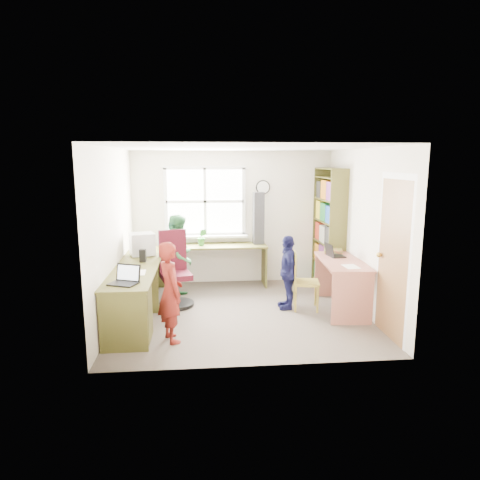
{
  "coord_description": "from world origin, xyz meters",
  "views": [
    {
      "loc": [
        -0.58,
        -6.03,
        2.22
      ],
      "look_at": [
        0.0,
        0.25,
        1.05
      ],
      "focal_mm": 32.0,
      "sensor_mm": 36.0,
      "label": 1
    }
  ],
  "objects_px": {
    "bookshelf": "(329,231)",
    "laptop_right": "(333,253)",
    "potted_plant": "(202,237)",
    "person_navy": "(288,272)",
    "swivel_chair": "(175,273)",
    "crt_monitor": "(142,244)",
    "cd_tower": "(258,218)",
    "right_desk": "(342,274)",
    "wooden_chair": "(302,279)",
    "laptop_left": "(125,279)",
    "l_desk": "(149,291)",
    "person_green": "(179,257)",
    "person_red": "(170,292)"
  },
  "relations": [
    {
      "from": "bookshelf",
      "to": "laptop_right",
      "type": "distance_m",
      "value": 0.93
    },
    {
      "from": "potted_plant",
      "to": "person_navy",
      "type": "relative_size",
      "value": 0.27
    },
    {
      "from": "swivel_chair",
      "to": "crt_monitor",
      "type": "xyz_separation_m",
      "value": [
        -0.51,
        0.2,
        0.43
      ]
    },
    {
      "from": "laptop_right",
      "to": "crt_monitor",
      "type": "bearing_deg",
      "value": 75.25
    },
    {
      "from": "swivel_chair",
      "to": "laptop_right",
      "type": "distance_m",
      "value": 2.48
    },
    {
      "from": "swivel_chair",
      "to": "person_navy",
      "type": "distance_m",
      "value": 1.74
    },
    {
      "from": "potted_plant",
      "to": "crt_monitor",
      "type": "bearing_deg",
      "value": -142.27
    },
    {
      "from": "bookshelf",
      "to": "crt_monitor",
      "type": "distance_m",
      "value": 3.2
    },
    {
      "from": "laptop_right",
      "to": "cd_tower",
      "type": "relative_size",
      "value": 0.36
    },
    {
      "from": "right_desk",
      "to": "wooden_chair",
      "type": "bearing_deg",
      "value": 177.69
    },
    {
      "from": "laptop_left",
      "to": "potted_plant",
      "type": "distance_m",
      "value": 2.48
    },
    {
      "from": "wooden_chair",
      "to": "potted_plant",
      "type": "bearing_deg",
      "value": 148.2
    },
    {
      "from": "laptop_right",
      "to": "cd_tower",
      "type": "bearing_deg",
      "value": 33.42
    },
    {
      "from": "laptop_left",
      "to": "right_desk",
      "type": "bearing_deg",
      "value": 38.89
    },
    {
      "from": "l_desk",
      "to": "person_green",
      "type": "xyz_separation_m",
      "value": [
        0.37,
        1.11,
        0.23
      ]
    },
    {
      "from": "laptop_left",
      "to": "person_red",
      "type": "relative_size",
      "value": 0.32
    },
    {
      "from": "right_desk",
      "to": "laptop_right",
      "type": "relative_size",
      "value": 4.12
    },
    {
      "from": "swivel_chair",
      "to": "person_red",
      "type": "relative_size",
      "value": 0.92
    },
    {
      "from": "laptop_right",
      "to": "potted_plant",
      "type": "relative_size",
      "value": 1.1
    },
    {
      "from": "person_green",
      "to": "crt_monitor",
      "type": "bearing_deg",
      "value": 128.84
    },
    {
      "from": "bookshelf",
      "to": "laptop_right",
      "type": "xyz_separation_m",
      "value": [
        -0.19,
        -0.89,
        -0.19
      ]
    },
    {
      "from": "swivel_chair",
      "to": "wooden_chair",
      "type": "bearing_deg",
      "value": -26.13
    },
    {
      "from": "swivel_chair",
      "to": "laptop_left",
      "type": "xyz_separation_m",
      "value": [
        -0.51,
        -1.36,
        0.3
      ]
    },
    {
      "from": "cd_tower",
      "to": "potted_plant",
      "type": "bearing_deg",
      "value": -179.85
    },
    {
      "from": "right_desk",
      "to": "person_navy",
      "type": "height_order",
      "value": "person_navy"
    },
    {
      "from": "bookshelf",
      "to": "laptop_left",
      "type": "height_order",
      "value": "bookshelf"
    },
    {
      "from": "swivel_chair",
      "to": "person_green",
      "type": "height_order",
      "value": "person_green"
    },
    {
      "from": "swivel_chair",
      "to": "person_green",
      "type": "bearing_deg",
      "value": 66.19
    },
    {
      "from": "right_desk",
      "to": "person_navy",
      "type": "relative_size",
      "value": 1.21
    },
    {
      "from": "wooden_chair",
      "to": "person_red",
      "type": "relative_size",
      "value": 0.69
    },
    {
      "from": "cd_tower",
      "to": "person_red",
      "type": "bearing_deg",
      "value": -124.47
    },
    {
      "from": "person_red",
      "to": "right_desk",
      "type": "bearing_deg",
      "value": -91.32
    },
    {
      "from": "potted_plant",
      "to": "person_red",
      "type": "height_order",
      "value": "person_red"
    },
    {
      "from": "person_green",
      "to": "laptop_right",
      "type": "bearing_deg",
      "value": -79.03
    },
    {
      "from": "cd_tower",
      "to": "person_red",
      "type": "height_order",
      "value": "cd_tower"
    },
    {
      "from": "right_desk",
      "to": "swivel_chair",
      "type": "bearing_deg",
      "value": 174.37
    },
    {
      "from": "right_desk",
      "to": "potted_plant",
      "type": "height_order",
      "value": "potted_plant"
    },
    {
      "from": "person_navy",
      "to": "right_desk",
      "type": "bearing_deg",
      "value": 80.81
    },
    {
      "from": "crt_monitor",
      "to": "potted_plant",
      "type": "distance_m",
      "value": 1.19
    },
    {
      "from": "laptop_right",
      "to": "right_desk",
      "type": "bearing_deg",
      "value": -177.79
    },
    {
      "from": "l_desk",
      "to": "bookshelf",
      "type": "xyz_separation_m",
      "value": [
        2.96,
        1.47,
        0.55
      ]
    },
    {
      "from": "l_desk",
      "to": "person_green",
      "type": "height_order",
      "value": "person_green"
    },
    {
      "from": "wooden_chair",
      "to": "laptop_left",
      "type": "bearing_deg",
      "value": -148.36
    },
    {
      "from": "wooden_chair",
      "to": "laptop_right",
      "type": "relative_size",
      "value": 2.65
    },
    {
      "from": "laptop_left",
      "to": "cd_tower",
      "type": "relative_size",
      "value": 0.43
    },
    {
      "from": "crt_monitor",
      "to": "person_navy",
      "type": "height_order",
      "value": "person_navy"
    },
    {
      "from": "wooden_chair",
      "to": "person_green",
      "type": "xyz_separation_m",
      "value": [
        -1.86,
        0.74,
        0.21
      ]
    },
    {
      "from": "crt_monitor",
      "to": "potted_plant",
      "type": "bearing_deg",
      "value": 20.89
    },
    {
      "from": "right_desk",
      "to": "wooden_chair",
      "type": "distance_m",
      "value": 0.6
    },
    {
      "from": "laptop_right",
      "to": "person_red",
      "type": "xyz_separation_m",
      "value": [
        -2.43,
        -1.21,
        -0.18
      ]
    }
  ]
}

